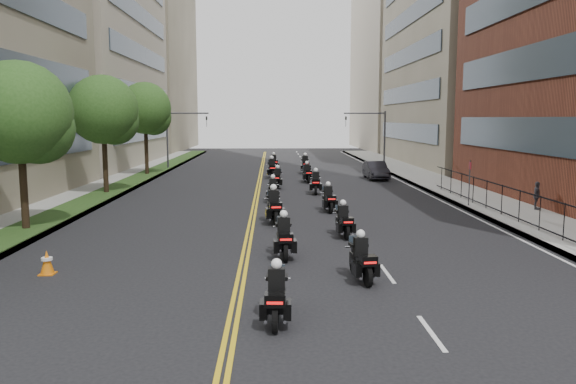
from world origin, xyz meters
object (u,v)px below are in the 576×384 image
Objects in this scene: motorcycle_4 at (274,208)px; motorcycle_9 at (307,174)px; motorcycle_6 at (273,191)px; motorcycle_3 at (343,222)px; motorcycle_11 at (305,165)px; motorcycle_12 at (274,163)px; motorcycle_8 at (277,179)px; motorcycle_10 at (272,169)px; motorcycle_0 at (276,298)px; parked_sedan at (376,170)px; motorcycle_1 at (362,261)px; motorcycle_7 at (316,184)px; pedestrian_c at (537,196)px; motorcycle_5 at (328,200)px; traffic_cone at (47,263)px; motorcycle_2 at (284,239)px.

motorcycle_4 is 17.03m from motorcycle_9.
motorcycle_6 is 10.38m from motorcycle_9.
motorcycle_3 is 19.98m from motorcycle_9.
motorcycle_6 is at bearing -109.96° from motorcycle_9.
motorcycle_12 is (-2.80, 3.09, -0.05)m from motorcycle_11.
motorcycle_9 is at bearing 62.33° from motorcycle_8.
motorcycle_10 reaches higher than motorcycle_9.
motorcycle_0 reaches higher than parked_sedan.
motorcycle_0 is at bearing -100.15° from motorcycle_9.
motorcycle_7 is at bearing 81.87° from motorcycle_1.
motorcycle_4 is at bearing -94.58° from motorcycle_10.
motorcycle_9 is at bearing 75.64° from motorcycle_6.
motorcycle_4 is 10.66m from motorcycle_7.
pedestrian_c is at bearing -63.40° from motorcycle_11.
motorcycle_0 is 26.28m from motorcycle_8.
motorcycle_7 is 1.03× the size of motorcycle_9.
motorcycle_5 is at bearing -84.67° from motorcycle_10.
motorcycle_0 is 0.90× the size of motorcycle_12.
motorcycle_7 reaches higher than pedestrian_c.
motorcycle_6 is at bearing 124.32° from motorcycle_5.
motorcycle_1 is at bearing -80.37° from motorcycle_4.
pedestrian_c is at bearing 28.03° from traffic_cone.
motorcycle_11 is at bearing 46.87° from motorcycle_10.
motorcycle_1 is 1.43× the size of pedestrian_c.
motorcycle_0 is 20.95m from pedestrian_c.
motorcycle_7 reaches higher than motorcycle_3.
motorcycle_2 is 33.38m from motorcycle_12.
motorcycle_0 is 4.36m from motorcycle_1.
pedestrian_c is (5.48, -16.38, 0.17)m from parked_sedan.
motorcycle_12 is 1.59× the size of pedestrian_c.
motorcycle_6 is at bearing 64.75° from traffic_cone.
parked_sedan is at bearing 61.59° from motorcycle_7.
motorcycle_9 reaches higher than motorcycle_3.
motorcycle_0 is 32.97m from motorcycle_10.
pedestrian_c is at bearing -72.37° from parked_sedan.
motorcycle_2 reaches higher than motorcycle_9.
motorcycle_11 is 1.07× the size of motorcycle_12.
motorcycle_12 is (0.10, 26.83, -0.04)m from motorcycle_4.
motorcycle_4 is at bearing -85.71° from motorcycle_8.
motorcycle_10 is 22.19m from pedestrian_c.
motorcycle_0 is at bearing -92.76° from motorcycle_7.
motorcycle_12 is at bearing 87.54° from motorcycle_2.
motorcycle_9 is 0.89× the size of motorcycle_11.
pedestrian_c is 23.93m from traffic_cone.
motorcycle_11 is at bearing 93.57° from motorcycle_7.
motorcycle_12 is 27.78m from pedestrian_c.
motorcycle_3 is at bearing -94.35° from motorcycle_9.
motorcycle_1 is 0.94× the size of motorcycle_9.
motorcycle_7 is at bearing 84.90° from motorcycle_3.
motorcycle_9 is 27.23m from traffic_cone.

